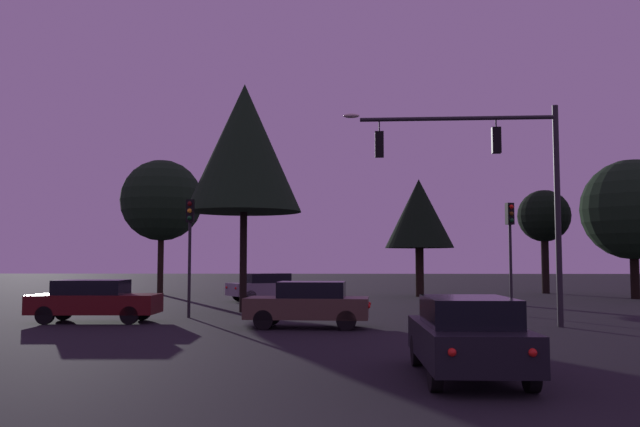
% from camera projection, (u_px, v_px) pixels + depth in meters
% --- Properties ---
extents(ground_plane, '(168.00, 168.00, 0.00)m').
position_uv_depth(ground_plane, '(345.00, 309.00, 30.39)').
color(ground_plane, black).
rests_on(ground_plane, ground).
extents(traffic_signal_mast_arm, '(7.34, 0.55, 7.51)m').
position_uv_depth(traffic_signal_mast_arm, '(495.00, 171.00, 22.47)').
color(traffic_signal_mast_arm, '#232326').
rests_on(traffic_signal_mast_arm, ground).
extents(traffic_light_corner_left, '(0.36, 0.38, 4.60)m').
position_uv_depth(traffic_light_corner_left, '(510.00, 236.00, 27.10)').
color(traffic_light_corner_left, '#232326').
rests_on(traffic_light_corner_left, ground).
extents(traffic_light_corner_right, '(0.31, 0.36, 4.61)m').
position_uv_depth(traffic_light_corner_right, '(190.00, 234.00, 25.79)').
color(traffic_light_corner_right, '#232326').
rests_on(traffic_light_corner_right, ground).
extents(car_nearside_lane, '(1.82, 4.26, 1.52)m').
position_uv_depth(car_nearside_lane, '(467.00, 336.00, 12.43)').
color(car_nearside_lane, black).
rests_on(car_nearside_lane, ground).
extents(car_crossing_left, '(4.59, 2.00, 1.52)m').
position_uv_depth(car_crossing_left, '(95.00, 300.00, 23.70)').
color(car_crossing_left, '#4C0F0F').
rests_on(car_crossing_left, ground).
extents(car_crossing_right, '(4.19, 2.06, 1.52)m').
position_uv_depth(car_crossing_right, '(309.00, 304.00, 21.75)').
color(car_crossing_right, '#473828').
rests_on(car_crossing_right, ground).
extents(car_far_lane, '(4.71, 3.87, 1.52)m').
position_uv_depth(car_far_lane, '(268.00, 286.00, 36.46)').
color(car_far_lane, gray).
rests_on(car_far_lane, ground).
extents(tree_behind_sign, '(4.27, 4.27, 7.31)m').
position_uv_depth(tree_behind_sign, '(419.00, 214.00, 40.94)').
color(tree_behind_sign, black).
rests_on(tree_behind_sign, ground).
extents(tree_left_far, '(5.89, 5.89, 8.18)m').
position_uv_depth(tree_left_far, '(633.00, 210.00, 38.61)').
color(tree_left_far, black).
rests_on(tree_left_far, ground).
extents(tree_center_horizon, '(5.03, 5.03, 10.00)m').
position_uv_depth(tree_center_horizon, '(244.00, 148.00, 28.83)').
color(tree_center_horizon, black).
rests_on(tree_center_horizon, ground).
extents(tree_right_cluster, '(5.38, 5.38, 8.92)m').
position_uv_depth(tree_right_cluster, '(162.00, 201.00, 43.70)').
color(tree_right_cluster, black).
rests_on(tree_right_cluster, ground).
extents(tree_lot_edge, '(3.55, 3.55, 7.07)m').
position_uv_depth(tree_lot_edge, '(544.00, 217.00, 45.08)').
color(tree_lot_edge, black).
rests_on(tree_lot_edge, ground).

